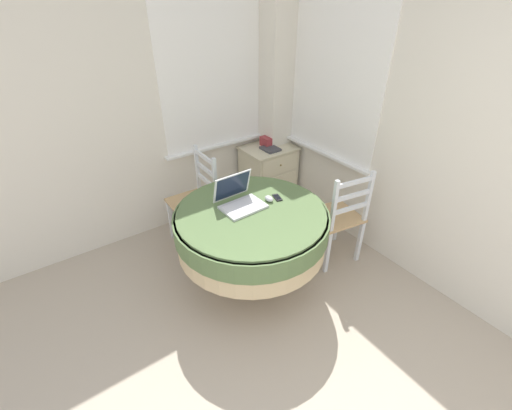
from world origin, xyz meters
The scene contains 10 objects.
corner_room_shell centered at (1.14, 1.95, 1.28)m, with size 4.23×4.95×2.55m.
round_dining_table centered at (0.71, 1.81, 0.61)m, with size 1.20×1.20×0.76m.
laptop centered at (0.68, 1.93, 0.81)m, with size 0.34×0.30×0.24m.
computer_mouse centered at (0.91, 1.85, 0.78)m, with size 0.05×0.08×0.04m.
cell_phone centered at (0.99, 1.84, 0.76)m, with size 0.08×0.11×0.01m.
dining_chair_near_back_window centered at (0.64, 2.65, 0.46)m, with size 0.40×0.42×0.94m.
dining_chair_near_right_window centered at (1.54, 1.65, 0.46)m, with size 0.47×0.46×0.94m.
corner_cabinet centered at (1.65, 2.83, 0.35)m, with size 0.57×0.46×0.70m.
storage_box centered at (1.72, 2.88, 0.75)m, with size 0.21×0.14×0.10m.
book_on_cabinet centered at (1.63, 2.77, 0.71)m, with size 0.16×0.20×0.02m.
Camera 1 is at (-0.51, 0.01, 2.19)m, focal length 24.00 mm.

